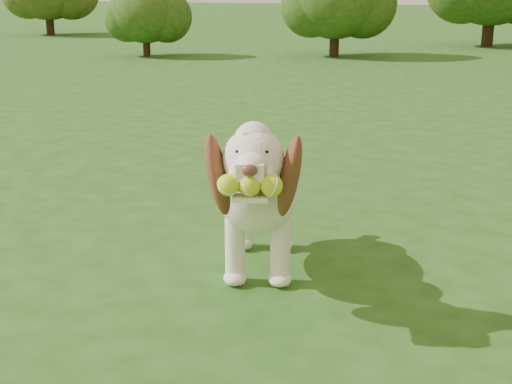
% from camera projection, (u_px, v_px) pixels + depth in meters
% --- Properties ---
extents(ground, '(80.00, 80.00, 0.00)m').
position_uv_depth(ground, '(192.00, 225.00, 4.10)').
color(ground, '#224413').
rests_on(ground, ground).
extents(dog, '(0.64, 1.24, 0.81)m').
position_uv_depth(dog, '(259.00, 186.00, 3.31)').
color(dog, white).
rests_on(dog, ground).
extents(shrub_a, '(1.29, 1.29, 1.33)m').
position_uv_depth(shrub_a, '(145.00, 13.00, 13.01)').
color(shrub_a, '#382314').
rests_on(shrub_a, ground).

